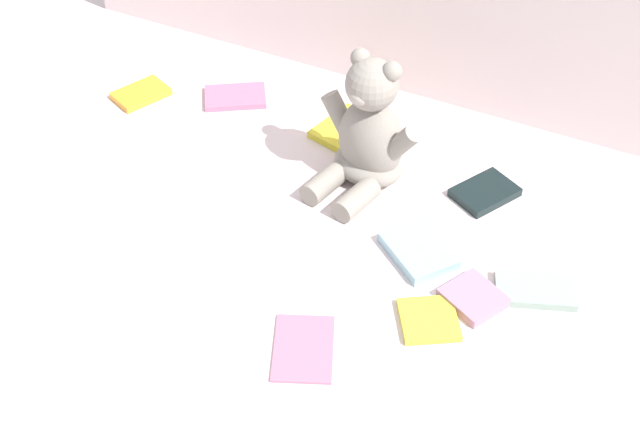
{
  "coord_description": "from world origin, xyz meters",
  "views": [
    {
      "loc": [
        0.48,
        -1.08,
        1.11
      ],
      "look_at": [
        -0.01,
        -0.1,
        0.1
      ],
      "focal_mm": 49.07,
      "sensor_mm": 36.0,
      "label": 1
    }
  ],
  "objects_px": {
    "book_case_0": "(429,320)",
    "book_case_5": "(485,192)",
    "teddy_bear": "(368,137)",
    "book_case_4": "(419,251)",
    "book_case_2": "(235,97)",
    "book_case_1": "(141,94)",
    "book_case_8": "(345,129)",
    "book_case_3": "(473,298)",
    "book_case_6": "(303,347)",
    "book_case_7": "(535,290)"
  },
  "relations": [
    {
      "from": "book_case_1",
      "to": "book_case_5",
      "type": "height_order",
      "value": "book_case_5"
    },
    {
      "from": "book_case_2",
      "to": "book_case_8",
      "type": "distance_m",
      "value": 0.26
    },
    {
      "from": "book_case_6",
      "to": "book_case_4",
      "type": "bearing_deg",
      "value": 49.39
    },
    {
      "from": "book_case_2",
      "to": "book_case_8",
      "type": "xyz_separation_m",
      "value": [
        0.26,
        0.0,
        0.0
      ]
    },
    {
      "from": "teddy_bear",
      "to": "book_case_1",
      "type": "xyz_separation_m",
      "value": [
        -0.55,
        0.03,
        -0.09
      ]
    },
    {
      "from": "book_case_0",
      "to": "book_case_3",
      "type": "relative_size",
      "value": 1.01
    },
    {
      "from": "book_case_2",
      "to": "book_case_7",
      "type": "height_order",
      "value": "book_case_7"
    },
    {
      "from": "book_case_2",
      "to": "teddy_bear",
      "type": "bearing_deg",
      "value": -140.06
    },
    {
      "from": "book_case_4",
      "to": "book_case_7",
      "type": "distance_m",
      "value": 0.21
    },
    {
      "from": "book_case_5",
      "to": "book_case_0",
      "type": "bearing_deg",
      "value": 121.54
    },
    {
      "from": "book_case_4",
      "to": "book_case_6",
      "type": "xyz_separation_m",
      "value": [
        -0.09,
        -0.28,
        -0.01
      ]
    },
    {
      "from": "teddy_bear",
      "to": "book_case_3",
      "type": "xyz_separation_m",
      "value": [
        0.29,
        -0.21,
        -0.09
      ]
    },
    {
      "from": "book_case_0",
      "to": "book_case_4",
      "type": "distance_m",
      "value": 0.16
    },
    {
      "from": "book_case_0",
      "to": "book_case_2",
      "type": "bearing_deg",
      "value": 24.69
    },
    {
      "from": "book_case_6",
      "to": "book_case_8",
      "type": "distance_m",
      "value": 0.58
    },
    {
      "from": "book_case_0",
      "to": "book_case_1",
      "type": "relative_size",
      "value": 0.82
    },
    {
      "from": "book_case_1",
      "to": "book_case_5",
      "type": "bearing_deg",
      "value": -155.15
    },
    {
      "from": "book_case_0",
      "to": "book_case_2",
      "type": "xyz_separation_m",
      "value": [
        -0.61,
        0.4,
        0.0
      ]
    },
    {
      "from": "book_case_3",
      "to": "book_case_8",
      "type": "distance_m",
      "value": 0.51
    },
    {
      "from": "book_case_5",
      "to": "book_case_6",
      "type": "bearing_deg",
      "value": 102.29
    },
    {
      "from": "book_case_4",
      "to": "book_case_5",
      "type": "bearing_deg",
      "value": 21.91
    },
    {
      "from": "teddy_bear",
      "to": "book_case_7",
      "type": "xyz_separation_m",
      "value": [
        0.38,
        -0.15,
        -0.09
      ]
    },
    {
      "from": "book_case_1",
      "to": "book_case_7",
      "type": "xyz_separation_m",
      "value": [
        0.94,
        -0.18,
        0.0
      ]
    },
    {
      "from": "book_case_6",
      "to": "book_case_7",
      "type": "height_order",
      "value": "book_case_7"
    },
    {
      "from": "book_case_6",
      "to": "book_case_8",
      "type": "xyz_separation_m",
      "value": [
        -0.19,
        0.55,
        0.0
      ]
    },
    {
      "from": "book_case_6",
      "to": "book_case_8",
      "type": "bearing_deg",
      "value": 85.01
    },
    {
      "from": "book_case_7",
      "to": "book_case_3",
      "type": "bearing_deg",
      "value": 104.76
    },
    {
      "from": "book_case_5",
      "to": "book_case_4",
      "type": "bearing_deg",
      "value": 103.5
    },
    {
      "from": "book_case_2",
      "to": "book_case_5",
      "type": "xyz_separation_m",
      "value": [
        0.59,
        -0.06,
        0.0
      ]
    },
    {
      "from": "book_case_1",
      "to": "book_case_7",
      "type": "height_order",
      "value": "same"
    },
    {
      "from": "teddy_bear",
      "to": "book_case_6",
      "type": "distance_m",
      "value": 0.45
    },
    {
      "from": "teddy_bear",
      "to": "book_case_4",
      "type": "distance_m",
      "value": 0.25
    },
    {
      "from": "book_case_3",
      "to": "book_case_7",
      "type": "distance_m",
      "value": 0.11
    },
    {
      "from": "book_case_7",
      "to": "book_case_1",
      "type": "bearing_deg",
      "value": 58.09
    },
    {
      "from": "teddy_bear",
      "to": "book_case_2",
      "type": "distance_m",
      "value": 0.39
    },
    {
      "from": "book_case_0",
      "to": "book_case_1",
      "type": "distance_m",
      "value": 0.86
    },
    {
      "from": "teddy_bear",
      "to": "book_case_1",
      "type": "relative_size",
      "value": 2.37
    },
    {
      "from": "teddy_bear",
      "to": "book_case_6",
      "type": "relative_size",
      "value": 2.0
    },
    {
      "from": "book_case_2",
      "to": "book_case_6",
      "type": "bearing_deg",
      "value": -173.19
    },
    {
      "from": "teddy_bear",
      "to": "book_case_5",
      "type": "relative_size",
      "value": 2.33
    },
    {
      "from": "book_case_1",
      "to": "book_case_5",
      "type": "relative_size",
      "value": 0.98
    },
    {
      "from": "book_case_0",
      "to": "book_case_5",
      "type": "distance_m",
      "value": 0.34
    },
    {
      "from": "book_case_1",
      "to": "book_case_3",
      "type": "relative_size",
      "value": 1.23
    },
    {
      "from": "teddy_bear",
      "to": "book_case_8",
      "type": "xyz_separation_m",
      "value": [
        -0.1,
        0.12,
        -0.09
      ]
    },
    {
      "from": "book_case_7",
      "to": "book_case_6",
      "type": "bearing_deg",
      "value": 112.57
    },
    {
      "from": "book_case_1",
      "to": "book_case_8",
      "type": "distance_m",
      "value": 0.46
    },
    {
      "from": "book_case_4",
      "to": "book_case_8",
      "type": "distance_m",
      "value": 0.38
    },
    {
      "from": "book_case_2",
      "to": "book_case_5",
      "type": "bearing_deg",
      "value": -128.64
    },
    {
      "from": "book_case_1",
      "to": "book_case_4",
      "type": "bearing_deg",
      "value": -170.94
    },
    {
      "from": "book_case_3",
      "to": "book_case_5",
      "type": "xyz_separation_m",
      "value": [
        -0.07,
        0.27,
        -0.0
      ]
    }
  ]
}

